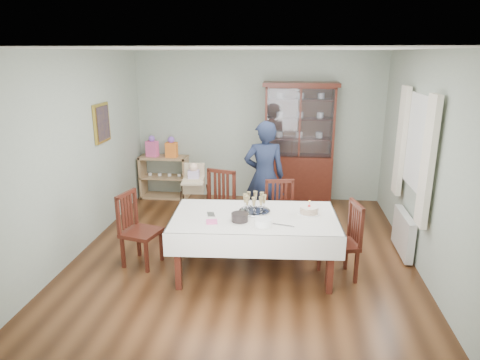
% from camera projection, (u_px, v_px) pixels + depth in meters
% --- Properties ---
extents(floor, '(5.00, 5.00, 0.00)m').
position_uv_depth(floor, '(243.00, 255.00, 5.85)').
color(floor, '#593319').
rests_on(floor, ground).
extents(room_shell, '(5.00, 5.00, 5.00)m').
position_uv_depth(room_shell, '(248.00, 125.00, 5.87)').
color(room_shell, '#9EAA99').
rests_on(room_shell, floor).
extents(dining_table, '(2.07, 1.27, 0.76)m').
position_uv_depth(dining_table, '(254.00, 244.00, 5.29)').
color(dining_table, '#451B11').
rests_on(dining_table, floor).
extents(china_cabinet, '(1.30, 0.48, 2.18)m').
position_uv_depth(china_cabinet, '(299.00, 143.00, 7.60)').
color(china_cabinet, '#451B11').
rests_on(china_cabinet, floor).
extents(sideboard, '(0.90, 0.38, 0.80)m').
position_uv_depth(sideboard, '(164.00, 177.00, 8.10)').
color(sideboard, tan).
rests_on(sideboard, floor).
extents(picture_frame, '(0.04, 0.48, 0.58)m').
position_uv_depth(picture_frame, '(102.00, 123.00, 6.39)').
color(picture_frame, gold).
rests_on(picture_frame, room_shell).
extents(window, '(0.04, 1.02, 1.22)m').
position_uv_depth(window, '(419.00, 143.00, 5.46)').
color(window, white).
rests_on(window, room_shell).
extents(curtain_left, '(0.07, 0.30, 1.55)m').
position_uv_depth(curtain_left, '(428.00, 162.00, 4.90)').
color(curtain_left, silver).
rests_on(curtain_left, room_shell).
extents(curtain_right, '(0.07, 0.30, 1.55)m').
position_uv_depth(curtain_right, '(401.00, 141.00, 6.08)').
color(curtain_right, silver).
rests_on(curtain_right, room_shell).
extents(radiator, '(0.10, 0.80, 0.55)m').
position_uv_depth(radiator, '(403.00, 233.00, 5.82)').
color(radiator, white).
rests_on(radiator, floor).
extents(chair_far_left, '(0.57, 0.57, 1.03)m').
position_uv_depth(chair_far_left, '(216.00, 221.00, 6.21)').
color(chair_far_left, '#451B11').
rests_on(chair_far_left, floor).
extents(chair_far_right, '(0.49, 0.49, 0.95)m').
position_uv_depth(chair_far_right, '(280.00, 229.00, 6.02)').
color(chair_far_right, '#451B11').
rests_on(chair_far_right, floor).
extents(chair_end_left, '(0.53, 0.53, 0.96)m').
position_uv_depth(chair_end_left, '(141.00, 243.00, 5.54)').
color(chair_end_left, '#451B11').
rests_on(chair_end_left, floor).
extents(chair_end_right, '(0.51, 0.51, 0.95)m').
position_uv_depth(chair_end_right, '(339.00, 255.00, 5.22)').
color(chair_end_right, '#451B11').
rests_on(chair_end_right, floor).
extents(woman, '(0.68, 0.51, 1.71)m').
position_uv_depth(woman, '(264.00, 176.00, 6.50)').
color(woman, '#161D31').
rests_on(woman, floor).
extents(high_chair, '(0.47, 0.47, 0.99)m').
position_uv_depth(high_chair, '(195.00, 199.00, 6.91)').
color(high_chair, black).
rests_on(high_chair, floor).
extents(champagne_tray, '(0.39, 0.39, 0.24)m').
position_uv_depth(champagne_tray, '(255.00, 206.00, 5.28)').
color(champagne_tray, silver).
rests_on(champagne_tray, dining_table).
extents(birthday_cake, '(0.26, 0.26, 0.18)m').
position_uv_depth(birthday_cake, '(309.00, 210.00, 5.23)').
color(birthday_cake, white).
rests_on(birthday_cake, dining_table).
extents(plate_stack_dark, '(0.26, 0.26, 0.10)m').
position_uv_depth(plate_stack_dark, '(240.00, 217.00, 5.01)').
color(plate_stack_dark, black).
rests_on(plate_stack_dark, dining_table).
extents(plate_stack_white, '(0.25, 0.25, 0.09)m').
position_uv_depth(plate_stack_white, '(263.00, 222.00, 4.87)').
color(plate_stack_white, white).
rests_on(plate_stack_white, dining_table).
extents(napkin_stack, '(0.15, 0.15, 0.02)m').
position_uv_depth(napkin_stack, '(212.00, 222.00, 4.98)').
color(napkin_stack, '#E85597').
rests_on(napkin_stack, dining_table).
extents(cutlery, '(0.15, 0.18, 0.01)m').
position_uv_depth(cutlery, '(208.00, 214.00, 5.22)').
color(cutlery, silver).
rests_on(cutlery, dining_table).
extents(cake_knife, '(0.25, 0.09, 0.01)m').
position_uv_depth(cake_knife, '(283.00, 225.00, 4.89)').
color(cake_knife, silver).
rests_on(cake_knife, dining_table).
extents(gift_bag_pink, '(0.24, 0.18, 0.39)m').
position_uv_depth(gift_bag_pink, '(152.00, 147.00, 7.94)').
color(gift_bag_pink, '#E85597').
rests_on(gift_bag_pink, sideboard).
extents(gift_bag_orange, '(0.21, 0.15, 0.38)m').
position_uv_depth(gift_bag_orange, '(171.00, 148.00, 7.90)').
color(gift_bag_orange, orange).
rests_on(gift_bag_orange, sideboard).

